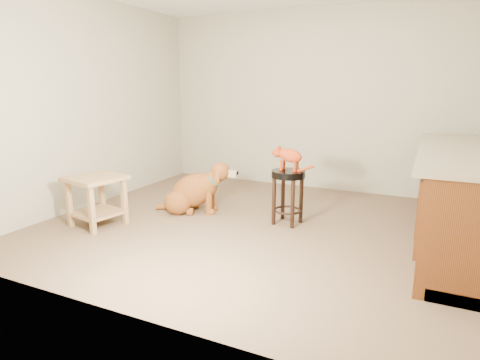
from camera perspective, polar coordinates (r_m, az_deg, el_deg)
The scene contains 8 objects.
floor at distance 4.46m, azimuth 2.07°, elevation -6.53°, with size 4.50×4.00×0.01m, color brown.
room_shell at distance 4.20m, azimuth 2.27°, elevation 15.52°, with size 4.54×4.04×2.62m.
cabinet_run at distance 4.31m, azimuth 28.42°, elevation -2.75°, with size 0.70×2.56×0.94m.
padded_stool at distance 4.45m, azimuth 6.84°, elevation -0.88°, with size 0.37×0.37×0.61m.
wood_stool at distance 4.75m, azimuth 26.96°, elevation -2.15°, with size 0.48×0.48×0.70m.
side_table at distance 4.65m, azimuth -19.76°, elevation -1.79°, with size 0.63×0.63×0.56m.
golden_retriever at distance 4.92m, azimuth -6.61°, elevation -1.69°, with size 1.02×0.62×0.67m.
tabby_kitten at distance 4.39m, azimuth 6.83°, elevation 3.42°, with size 0.48×0.17×0.30m.
Camera 1 is at (1.65, -3.86, 1.50)m, focal length 30.00 mm.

